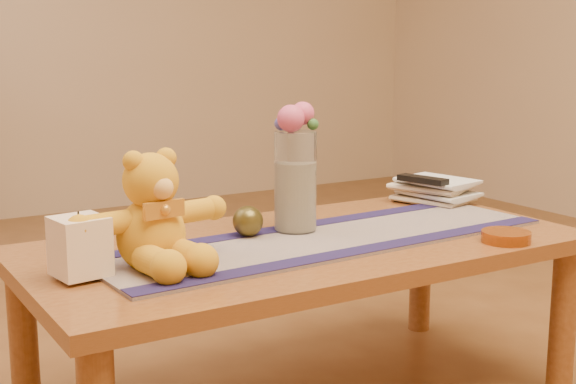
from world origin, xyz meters
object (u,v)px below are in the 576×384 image
tv_remote (423,180)px  book_bottom (419,203)px  amber_dish (506,237)px  pillar_candle (80,246)px  bronze_ball (248,221)px  teddy_bear (150,211)px  glass_vase (295,181)px

tv_remote → book_bottom: bearing=90.0°
tv_remote → amber_dish: 0.46m
pillar_candle → bronze_ball: size_ratio=1.60×
teddy_bear → tv_remote: teddy_bear is taller
book_bottom → teddy_bear: bearing=175.0°
teddy_bear → book_bottom: (0.95, 0.21, -0.12)m
bronze_ball → book_bottom: bronze_ball is taller
amber_dish → pillar_candle: bearing=166.2°
pillar_candle → glass_vase: size_ratio=0.48×
book_bottom → bronze_ball: bearing=170.4°
amber_dish → glass_vase: bearing=138.4°
teddy_bear → tv_remote: size_ratio=2.24×
teddy_bear → book_bottom: 0.98m
teddy_bear → amber_dish: teddy_bear is taller
teddy_bear → pillar_candle: teddy_bear is taller
teddy_bear → pillar_candle: bearing=171.4°
glass_vase → tv_remote: (0.51, 0.08, -0.05)m
glass_vase → bronze_ball: 0.16m
teddy_bear → bronze_ball: bearing=13.7°
pillar_candle → bronze_ball: (0.47, 0.12, -0.02)m
book_bottom → tv_remote: size_ratio=1.39×
bronze_ball → teddy_bear: bearing=-158.7°
pillar_candle → book_bottom: bearing=10.4°
teddy_bear → book_bottom: teddy_bear is taller
bronze_ball → tv_remote: 0.65m
bronze_ball → amber_dish: bronze_ball is taller
teddy_bear → amber_dish: (0.84, -0.24, -0.12)m
book_bottom → tv_remote: bearing=-93.0°
glass_vase → bronze_ball: glass_vase is taller
bronze_ball → amber_dish: (0.54, -0.36, -0.03)m
glass_vase → teddy_bear: bearing=-165.9°
teddy_bear → amber_dish: bearing=-23.6°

